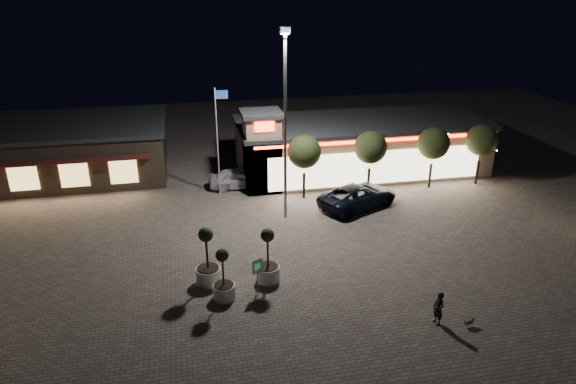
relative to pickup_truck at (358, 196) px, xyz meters
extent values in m
plane|color=#6C6257|center=(-7.38, -8.64, -0.83)|extent=(90.00, 90.00, 0.00)
cube|color=tan|center=(2.62, 7.36, 1.17)|extent=(20.00, 8.00, 4.00)
cube|color=#262628|center=(2.62, 7.36, 3.32)|extent=(20.40, 8.40, 0.30)
cube|color=beige|center=(2.62, 3.31, 0.77)|extent=(17.00, 0.12, 2.60)
cube|color=red|center=(2.62, 3.28, 2.92)|extent=(19.00, 0.10, 0.18)
cube|color=tan|center=(-6.08, 4.66, 2.07)|extent=(2.60, 2.60, 5.80)
cube|color=#262628|center=(-6.08, 4.66, 5.12)|extent=(3.00, 3.00, 0.30)
cube|color=red|center=(-6.08, 3.31, 4.47)|extent=(1.40, 0.10, 0.70)
cube|color=#382D23|center=(-21.38, 11.36, 1.17)|extent=(16.00, 10.00, 4.00)
cube|color=#262628|center=(-21.38, 11.36, 3.32)|extent=(16.40, 10.40, 0.30)
cube|color=#591E19|center=(-21.38, 5.96, 1.97)|extent=(14.40, 0.80, 0.15)
cube|color=#F1C86C|center=(-23.38, 6.31, 0.77)|extent=(2.00, 0.12, 1.80)
cube|color=#F1C86C|center=(-19.88, 6.31, 0.77)|extent=(2.00, 0.12, 1.80)
cube|color=#F1C86C|center=(-16.38, 6.31, 0.77)|extent=(2.00, 0.12, 1.80)
cylinder|color=gray|center=(-5.38, -0.64, 5.17)|extent=(0.20, 0.20, 12.00)
cube|color=gray|center=(-5.38, -0.64, 11.37)|extent=(0.60, 0.40, 0.35)
cube|color=white|center=(-5.38, -0.64, 11.17)|extent=(0.45, 0.30, 0.08)
cylinder|color=white|center=(-9.38, 4.36, 3.17)|extent=(0.10, 0.10, 8.00)
cube|color=#284A93|center=(-8.93, 4.36, 6.67)|extent=(0.90, 0.04, 0.60)
cylinder|color=#332319|center=(-3.38, 2.36, 0.14)|extent=(0.20, 0.20, 1.92)
sphere|color=#2D3819|center=(-3.38, 2.36, 2.75)|extent=(2.42, 2.42, 2.42)
cylinder|color=#332319|center=(1.62, 2.36, 0.14)|extent=(0.20, 0.20, 1.92)
sphere|color=#2D3819|center=(1.62, 2.36, 2.75)|extent=(2.42, 2.42, 2.42)
cylinder|color=#332319|center=(6.62, 2.36, 0.14)|extent=(0.20, 0.20, 1.92)
sphere|color=#2D3819|center=(6.62, 2.36, 2.75)|extent=(2.42, 2.42, 2.42)
cylinder|color=#332319|center=(10.62, 2.36, 0.14)|extent=(0.20, 0.20, 1.92)
sphere|color=#2D3819|center=(10.62, 2.36, 2.75)|extent=(2.42, 2.42, 2.42)
imported|color=black|center=(0.00, 0.00, 0.00)|extent=(6.56, 4.95, 1.65)
imported|color=silver|center=(-7.83, 5.34, -0.05)|extent=(4.64, 2.06, 1.55)
imported|color=black|center=(-0.78, -13.59, 0.01)|extent=(0.52, 0.68, 1.67)
cube|color=#59514C|center=(0.54, -14.08, -0.57)|extent=(0.43, 0.25, 0.21)
sphere|color=#59514C|center=(0.77, -14.03, -0.49)|extent=(0.19, 0.19, 0.19)
cylinder|color=silver|center=(-11.02, -7.89, -0.38)|extent=(1.33, 1.33, 0.89)
cylinder|color=black|center=(-11.02, -7.89, 0.08)|extent=(1.16, 1.16, 0.07)
cylinder|color=#332319|center=(-11.02, -7.89, 1.12)|extent=(0.11, 0.11, 2.00)
sphere|color=#2D3819|center=(-11.02, -7.89, 2.06)|extent=(0.78, 0.78, 0.78)
cylinder|color=silver|center=(-10.34, -9.44, -0.45)|extent=(1.14, 1.14, 0.76)
cylinder|color=black|center=(-10.34, -9.44, -0.05)|extent=(0.99, 0.99, 0.06)
cylinder|color=#332319|center=(-10.34, -9.44, 0.84)|extent=(0.10, 0.10, 1.71)
sphere|color=#2D3819|center=(-10.34, -9.44, 1.64)|extent=(0.67, 0.67, 0.67)
cylinder|color=silver|center=(-7.88, -8.25, -0.41)|extent=(1.25, 1.25, 0.83)
cylinder|color=black|center=(-7.88, -8.25, 0.03)|extent=(1.08, 1.08, 0.06)
cylinder|color=#332319|center=(-7.88, -8.25, 1.00)|extent=(0.10, 0.10, 1.88)
sphere|color=#2D3819|center=(-7.88, -8.25, 1.88)|extent=(0.73, 0.73, 0.73)
cylinder|color=gray|center=(-8.58, -9.17, -0.26)|extent=(0.08, 0.08, 1.14)
cube|color=white|center=(-8.58, -9.17, 0.65)|extent=(0.59, 0.31, 0.81)
cube|color=#189036|center=(-8.58, -9.21, 0.65)|extent=(0.31, 0.16, 0.33)
camera|label=1|loc=(-11.68, -31.62, 14.08)|focal=32.00mm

